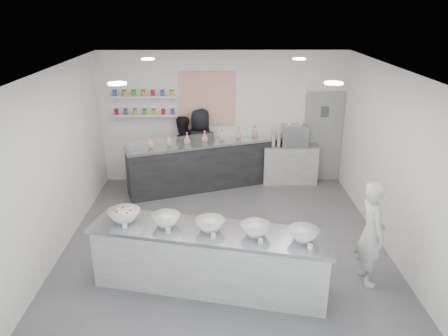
# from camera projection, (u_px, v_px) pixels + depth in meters

# --- Properties ---
(floor) EXTENTS (6.00, 6.00, 0.00)m
(floor) POSITION_uv_depth(u_px,v_px,m) (225.00, 244.00, 7.63)
(floor) COLOR #515156
(floor) RESTS_ON ground
(ceiling) EXTENTS (6.00, 6.00, 0.00)m
(ceiling) POSITION_uv_depth(u_px,v_px,m) (225.00, 70.00, 6.56)
(ceiling) COLOR white
(ceiling) RESTS_ON floor
(back_wall) EXTENTS (5.50, 0.00, 5.50)m
(back_wall) POSITION_uv_depth(u_px,v_px,m) (223.00, 118.00, 9.90)
(back_wall) COLOR white
(back_wall) RESTS_ON floor
(left_wall) EXTENTS (0.00, 6.00, 6.00)m
(left_wall) POSITION_uv_depth(u_px,v_px,m) (55.00, 164.00, 7.07)
(left_wall) COLOR white
(left_wall) RESTS_ON floor
(right_wall) EXTENTS (0.00, 6.00, 6.00)m
(right_wall) POSITION_uv_depth(u_px,v_px,m) (393.00, 163.00, 7.12)
(right_wall) COLOR white
(right_wall) RESTS_ON floor
(back_door) EXTENTS (0.88, 0.04, 2.10)m
(back_door) POSITION_uv_depth(u_px,v_px,m) (323.00, 137.00, 10.06)
(back_door) COLOR gray
(back_door) RESTS_ON floor
(pattern_panel) EXTENTS (1.25, 0.03, 1.20)m
(pattern_panel) POSITION_uv_depth(u_px,v_px,m) (207.00, 99.00, 9.71)
(pattern_panel) COLOR #E3583C
(pattern_panel) RESTS_ON back_wall
(jar_shelf_lower) EXTENTS (1.45, 0.22, 0.04)m
(jar_shelf_lower) POSITION_uv_depth(u_px,v_px,m) (145.00, 115.00, 9.75)
(jar_shelf_lower) COLOR silver
(jar_shelf_lower) RESTS_ON back_wall
(jar_shelf_upper) EXTENTS (1.45, 0.22, 0.04)m
(jar_shelf_upper) POSITION_uv_depth(u_px,v_px,m) (144.00, 96.00, 9.60)
(jar_shelf_upper) COLOR silver
(jar_shelf_upper) RESTS_ON back_wall
(preserve_jars) EXTENTS (1.45, 0.10, 0.56)m
(preserve_jars) POSITION_uv_depth(u_px,v_px,m) (144.00, 103.00, 9.63)
(preserve_jars) COLOR red
(preserve_jars) RESTS_ON jar_shelf_lower
(downlight_0) EXTENTS (0.24, 0.24, 0.02)m
(downlight_0) POSITION_uv_depth(u_px,v_px,m) (117.00, 84.00, 5.62)
(downlight_0) COLOR white
(downlight_0) RESTS_ON ceiling
(downlight_1) EXTENTS (0.24, 0.24, 0.02)m
(downlight_1) POSITION_uv_depth(u_px,v_px,m) (334.00, 83.00, 5.65)
(downlight_1) COLOR white
(downlight_1) RESTS_ON ceiling
(downlight_2) EXTENTS (0.24, 0.24, 0.02)m
(downlight_2) POSITION_uv_depth(u_px,v_px,m) (148.00, 59.00, 8.05)
(downlight_2) COLOR white
(downlight_2) RESTS_ON ceiling
(downlight_3) EXTENTS (0.24, 0.24, 0.02)m
(downlight_3) POSITION_uv_depth(u_px,v_px,m) (299.00, 59.00, 8.08)
(downlight_3) COLOR white
(downlight_3) RESTS_ON ceiling
(prep_counter) EXTENTS (3.55, 1.55, 0.94)m
(prep_counter) POSITION_uv_depth(u_px,v_px,m) (210.00, 259.00, 6.33)
(prep_counter) COLOR #999894
(prep_counter) RESTS_ON floor
(back_bar) EXTENTS (3.49, 1.79, 1.08)m
(back_bar) POSITION_uv_depth(u_px,v_px,m) (205.00, 165.00, 9.78)
(back_bar) COLOR black
(back_bar) RESTS_ON floor
(sneeze_guard) EXTENTS (3.23, 1.19, 0.29)m
(sneeze_guard) POSITION_uv_depth(u_px,v_px,m) (209.00, 140.00, 9.27)
(sneeze_guard) COLOR white
(sneeze_guard) RESTS_ON back_bar
(espresso_ledge) EXTENTS (1.25, 0.40, 0.93)m
(espresso_ledge) POSITION_uv_depth(u_px,v_px,m) (290.00, 164.00, 10.08)
(espresso_ledge) COLOR #999894
(espresso_ledge) RESTS_ON floor
(espresso_machine) EXTENTS (0.58, 0.40, 0.44)m
(espresso_machine) POSITION_uv_depth(u_px,v_px,m) (294.00, 135.00, 9.84)
(espresso_machine) COLOR #93969E
(espresso_machine) RESTS_ON espresso_ledge
(cup_stacks) EXTENTS (0.24, 0.24, 0.31)m
(cup_stacks) POSITION_uv_depth(u_px,v_px,m) (276.00, 138.00, 9.85)
(cup_stacks) COLOR tan
(cup_stacks) RESTS_ON espresso_ledge
(prep_bowls) EXTENTS (3.06, 1.19, 0.17)m
(prep_bowls) POSITION_uv_depth(u_px,v_px,m) (210.00, 225.00, 6.14)
(prep_bowls) COLOR white
(prep_bowls) RESTS_ON prep_counter
(label_cards) EXTENTS (2.66, 0.04, 0.07)m
(label_cards) POSITION_uv_depth(u_px,v_px,m) (218.00, 247.00, 5.67)
(label_cards) COLOR white
(label_cards) RESTS_ON prep_counter
(cookie_bags) EXTENTS (2.44, 1.00, 0.26)m
(cookie_bags) POSITION_uv_depth(u_px,v_px,m) (205.00, 137.00, 9.54)
(cookie_bags) COLOR pink
(cookie_bags) RESTS_ON back_bar
(woman_prep) EXTENTS (0.41, 0.61, 1.62)m
(woman_prep) POSITION_uv_depth(u_px,v_px,m) (371.00, 233.00, 6.36)
(woman_prep) COLOR silver
(woman_prep) RESTS_ON floor
(staff_left) EXTENTS (0.93, 0.82, 1.60)m
(staff_left) POSITION_uv_depth(u_px,v_px,m) (182.00, 151.00, 9.92)
(staff_left) COLOR black
(staff_left) RESTS_ON floor
(staff_right) EXTENTS (0.97, 0.74, 1.77)m
(staff_right) POSITION_uv_depth(u_px,v_px,m) (201.00, 147.00, 9.89)
(staff_right) COLOR black
(staff_right) RESTS_ON floor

